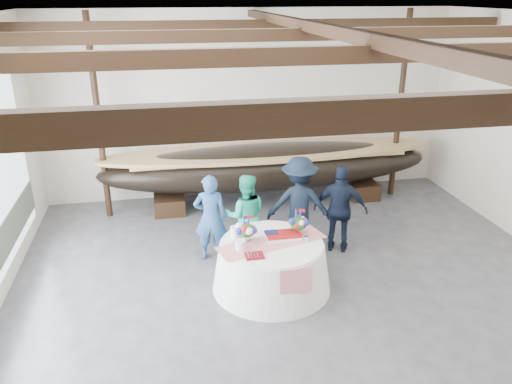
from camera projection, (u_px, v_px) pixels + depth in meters
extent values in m
cube|color=#3D3D42|center=(323.00, 334.00, 7.58)|extent=(10.00, 12.00, 0.01)
cube|color=silver|center=(250.00, 105.00, 12.20)|extent=(10.00, 0.02, 4.50)
cube|color=white|center=(342.00, 22.00, 5.89)|extent=(10.00, 12.00, 0.01)
cube|color=black|center=(374.00, 54.00, 5.08)|extent=(9.80, 0.12, 0.18)
cube|color=black|center=(305.00, 34.00, 7.35)|extent=(9.80, 0.12, 0.18)
cube|color=black|center=(269.00, 24.00, 9.63)|extent=(9.80, 0.12, 0.18)
cube|color=black|center=(341.00, 33.00, 5.94)|extent=(0.15, 11.76, 0.15)
cylinder|color=black|center=(99.00, 121.00, 10.75)|extent=(0.14, 0.14, 4.50)
cylinder|color=black|center=(400.00, 107.00, 12.00)|extent=(0.14, 0.14, 4.50)
cube|color=black|center=(169.00, 203.00, 11.77)|extent=(0.70, 0.90, 0.40)
cube|color=black|center=(361.00, 189.00, 12.62)|extent=(0.70, 0.90, 0.40)
ellipsoid|color=black|center=(269.00, 166.00, 11.91)|extent=(8.00, 1.60, 1.10)
cube|color=#9E7A4C|center=(269.00, 155.00, 11.80)|extent=(6.40, 1.05, 0.06)
cone|color=white|center=(272.00, 266.00, 8.64)|extent=(2.06, 2.06, 0.85)
cylinder|color=white|center=(272.00, 243.00, 8.47)|extent=(1.74, 1.74, 0.04)
cube|color=red|center=(272.00, 242.00, 8.47)|extent=(1.98, 1.06, 0.01)
cube|color=white|center=(283.00, 236.00, 8.60)|extent=(0.60, 0.40, 0.07)
cylinder|color=white|center=(241.00, 245.00, 8.20)|extent=(0.18, 0.18, 0.17)
cylinder|color=white|center=(235.00, 232.00, 8.62)|extent=(0.18, 0.18, 0.19)
cube|color=maroon|center=(254.00, 256.00, 8.01)|extent=(0.30, 0.24, 0.03)
cone|color=silver|center=(306.00, 239.00, 8.44)|extent=(0.09, 0.09, 0.12)
imported|color=#284E82|center=(210.00, 218.00, 9.45)|extent=(0.68, 0.50, 1.72)
imported|color=#22B38C|center=(246.00, 216.00, 9.59)|extent=(0.91, 0.77, 1.67)
imported|color=black|center=(299.00, 204.00, 9.79)|extent=(1.37, 0.97, 1.93)
imported|color=black|center=(340.00, 209.00, 9.72)|extent=(1.13, 0.83, 1.78)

